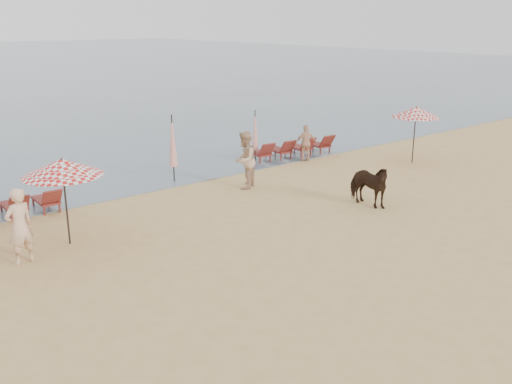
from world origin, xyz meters
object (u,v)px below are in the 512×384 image
at_px(lounger_cluster_right, 291,148).
at_px(umbrella_open_left_a, 62,167).
at_px(cow, 368,185).
at_px(beachgoer_right_a, 245,160).
at_px(umbrella_closed_right, 255,130).
at_px(umbrella_closed_left, 173,141).
at_px(lounger_cluster_left, 15,205).
at_px(beachgoer_left, 20,226).
at_px(beachgoer_right_b, 306,143).
at_px(umbrella_open_right, 416,112).

distance_m(lounger_cluster_right, umbrella_open_left_a, 11.64).
xyz_separation_m(cow, beachgoer_right_a, (-1.74, 3.91, 0.30)).
bearing_deg(umbrella_closed_right, umbrella_closed_left, -172.88).
distance_m(lounger_cluster_left, cow, 10.50).
distance_m(lounger_cluster_left, beachgoer_left, 3.65).
bearing_deg(beachgoer_right_b, beachgoer_right_a, 46.68).
distance_m(beachgoer_left, beachgoer_right_b, 12.63).
distance_m(umbrella_closed_right, cow, 6.69).
bearing_deg(cow, umbrella_closed_right, 81.60).
height_order(umbrella_open_left_a, beachgoer_right_a, umbrella_open_left_a).
distance_m(lounger_cluster_left, umbrella_open_right, 14.95).
bearing_deg(umbrella_open_right, beachgoer_right_a, 158.43).
bearing_deg(beachgoer_right_b, umbrella_open_left_a, 41.26).
xyz_separation_m(lounger_cluster_right, cow, (-2.60, -6.32, 0.28)).
xyz_separation_m(umbrella_closed_left, beachgoer_left, (-6.45, -3.83, -0.55)).
bearing_deg(lounger_cluster_left, beachgoer_right_b, -0.21).
relative_size(lounger_cluster_right, beachgoer_right_b, 2.55).
xyz_separation_m(umbrella_closed_left, cow, (3.22, -6.09, -0.80)).
distance_m(umbrella_open_right, beachgoer_right_b, 4.47).
distance_m(umbrella_closed_left, beachgoer_right_b, 5.87).
xyz_separation_m(umbrella_closed_right, beachgoer_right_a, (-2.62, -2.68, -0.31)).
xyz_separation_m(lounger_cluster_right, beachgoer_right_b, (-0.04, -0.93, 0.35)).
distance_m(umbrella_open_right, beachgoer_left, 15.44).
relative_size(umbrella_closed_left, umbrella_closed_right, 1.14).
bearing_deg(umbrella_open_right, umbrella_closed_left, 147.33).
bearing_deg(umbrella_open_left_a, lounger_cluster_left, 107.90).
xyz_separation_m(cow, beachgoer_left, (-9.68, 2.25, 0.25)).
bearing_deg(cow, beachgoer_right_b, 63.83).
xyz_separation_m(umbrella_open_right, cow, (-5.72, -2.50, -1.37)).
height_order(lounger_cluster_right, beachgoer_left, beachgoer_left).
bearing_deg(beachgoer_right_a, umbrella_closed_right, -170.43).
bearing_deg(cow, umbrella_closed_left, 117.11).
bearing_deg(cow, lounger_cluster_left, 146.02).
distance_m(umbrella_open_left_a, umbrella_closed_left, 6.15).
bearing_deg(beachgoer_left, umbrella_open_left_a, -173.46).
xyz_separation_m(umbrella_closed_right, beachgoer_right_b, (1.68, -1.21, -0.55)).
height_order(beachgoer_left, beachgoer_right_b, beachgoer_left).
bearing_deg(lounger_cluster_right, umbrella_open_right, -43.87).
relative_size(beachgoer_right_a, beachgoer_right_b, 1.31).
height_order(lounger_cluster_left, cow, cow).
bearing_deg(beachgoer_left, lounger_cluster_right, -176.02).
distance_m(umbrella_closed_right, beachgoer_right_b, 2.14).
bearing_deg(umbrella_closed_left, lounger_cluster_left, -176.45).
height_order(umbrella_open_left_a, umbrella_open_right, umbrella_open_right).
relative_size(umbrella_closed_right, beachgoer_right_b, 1.41).
height_order(umbrella_open_right, umbrella_closed_right, umbrella_open_right).
height_order(umbrella_open_left_a, beachgoer_right_b, umbrella_open_left_a).
distance_m(umbrella_open_left_a, umbrella_open_right, 14.08).
relative_size(lounger_cluster_left, umbrella_open_right, 1.08).
height_order(lounger_cluster_left, umbrella_closed_left, umbrella_closed_left).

